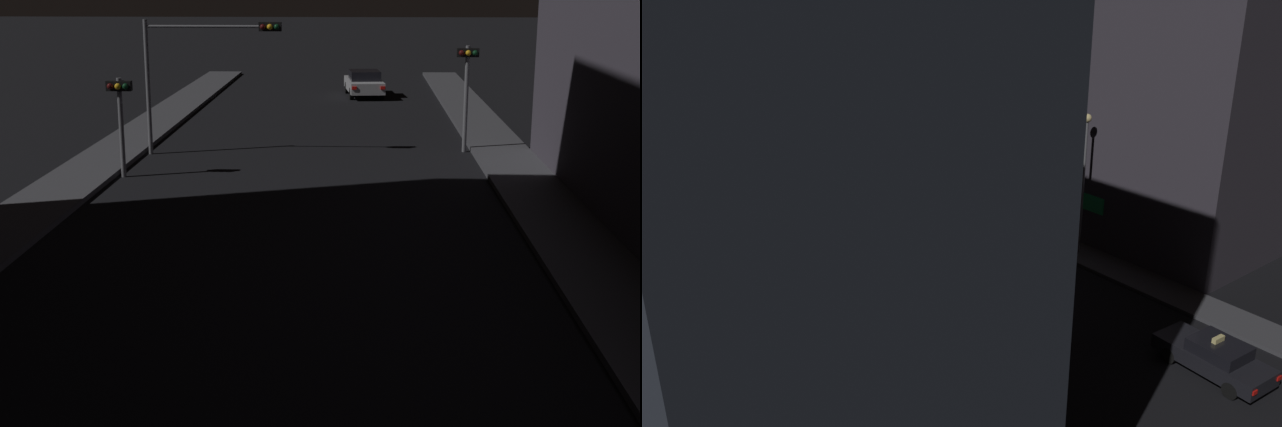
{
  "view_description": "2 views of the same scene",
  "coord_description": "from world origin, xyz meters",
  "views": [
    {
      "loc": [
        1.89,
        1.15,
        6.38
      ],
      "look_at": [
        1.13,
        18.59,
        1.82
      ],
      "focal_mm": 51.12,
      "sensor_mm": 36.0,
      "label": 1
    },
    {
      "loc": [
        -17.49,
        -5.41,
        14.5
      ],
      "look_at": [
        1.47,
        18.85,
        2.82
      ],
      "focal_mm": 36.15,
      "sensor_mm": 36.0,
      "label": 2
    }
  ],
  "objects": [
    {
      "name": "building_facade_right",
      "position": [
        13.41,
        21.8,
        7.42
      ],
      "size": [
        10.44,
        25.78,
        14.85
      ],
      "color": "#3D3842",
      "rests_on": "ground_plane"
    },
    {
      "name": "building_facade_left",
      "position": [
        -12.23,
        12.56,
        9.91
      ],
      "size": [
        8.1,
        19.89,
        19.82
      ],
      "color": "#282D38",
      "rests_on": "ground_plane"
    },
    {
      "name": "sidewalk_left",
      "position": [
        -7.14,
        30.2,
        0.08
      ],
      "size": [
        2.16,
        64.39,
        0.17
      ],
      "primitive_type": "cube",
      "color": "#424247",
      "rests_on": "ground_plane"
    },
    {
      "name": "traffic_light_overhead",
      "position": [
        -3.81,
        33.97,
        3.6
      ],
      "size": [
        4.97,
        0.41,
        4.89
      ],
      "color": "slate",
      "rests_on": "ground_plane"
    },
    {
      "name": "street_lamp_near_block",
      "position": [
        7.24,
        15.95,
        4.95
      ],
      "size": [
        0.44,
        0.44,
        7.55
      ],
      "color": "slate",
      "rests_on": "sidewalk_right"
    },
    {
      "name": "far_car",
      "position": [
        2.11,
        50.99,
        0.73
      ],
      "size": [
        2.25,
        4.61,
        1.42
      ],
      "color": "#B7B7BC",
      "rests_on": "ground_plane"
    },
    {
      "name": "sign_pole_left",
      "position": [
        -6.77,
        10.98,
        2.41
      ],
      "size": [
        0.59,
        0.1,
        3.75
      ],
      "color": "slate",
      "rests_on": "sidewalk_left"
    },
    {
      "name": "taxi",
      "position": [
        2.97,
        5.19,
        0.74
      ],
      "size": [
        2.08,
        4.55,
        1.62
      ],
      "color": "black",
      "rests_on": "ground_plane"
    },
    {
      "name": "sidewalk_right",
      "position": [
        7.14,
        30.2,
        0.08
      ],
      "size": [
        2.16,
        64.39,
        0.17
      ],
      "primitive_type": "cube",
      "color": "#424247",
      "rests_on": "ground_plane"
    },
    {
      "name": "traffic_light_right_kerb",
      "position": [
        5.81,
        34.9,
        2.8
      ],
      "size": [
        0.8,
        0.41,
        3.93
      ],
      "color": "slate",
      "rests_on": "ground_plane"
    },
    {
      "name": "traffic_light_left_kerb",
      "position": [
        -5.81,
        29.99,
        2.35
      ],
      "size": [
        0.8,
        0.42,
        3.23
      ],
      "color": "slate",
      "rests_on": "ground_plane"
    }
  ]
}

